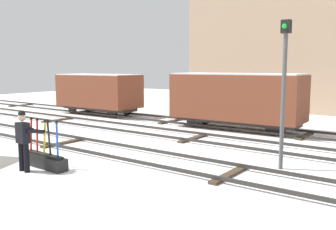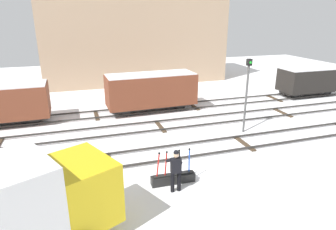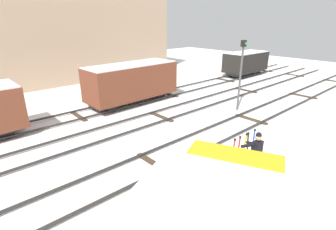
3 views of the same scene
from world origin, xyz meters
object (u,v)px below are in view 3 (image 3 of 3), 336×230
Objects in this scene: signal_post at (241,69)px; rail_worker at (256,152)px; switch_lever_frame at (241,163)px; freight_car_near_switch at (132,81)px; freight_car_far_end at (246,62)px.

rail_worker is at bearing -141.74° from signal_post.
freight_car_near_switch reaches higher than switch_lever_frame.
signal_post is at bearing 39.68° from rail_worker.
signal_post is 10.94m from freight_car_far_end.
signal_post reaches higher than freight_car_far_end.
rail_worker is 10.13m from freight_car_near_switch.
rail_worker is at bearing -146.41° from freight_car_far_end.
signal_post is 0.68× the size of freight_car_near_switch.
rail_worker reaches higher than switch_lever_frame.
switch_lever_frame is 0.92m from rail_worker.
rail_worker is 0.28× the size of freight_car_near_switch.
signal_post is at bearing -149.64° from freight_car_far_end.
signal_post reaches higher than rail_worker.
rail_worker is (-0.09, -0.56, 0.72)m from switch_lever_frame.
switch_lever_frame is 7.26m from signal_post.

